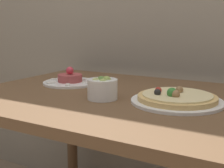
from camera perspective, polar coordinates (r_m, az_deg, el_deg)
The scene contains 4 objects.
dining_table at distance 1.23m, azimuth 1.51°, elevation -6.92°, with size 1.17×0.86×0.79m.
pizza_plate at distance 1.09m, azimuth 11.76°, elevation -2.62°, with size 0.32×0.32×0.06m.
tartare_plate at distance 1.42m, azimuth -7.67°, elevation 0.66°, with size 0.24×0.24×0.08m.
small_bowl at distance 1.12m, azimuth -1.77°, elevation -0.73°, with size 0.11×0.11×0.08m.
Camera 1 is at (0.56, -0.60, 1.06)m, focal length 50.00 mm.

